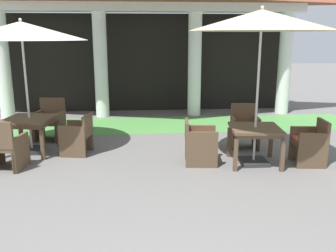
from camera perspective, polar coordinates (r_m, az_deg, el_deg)
The scene contains 11 objects.
lawn_strip at distance 9.92m, azimuth -2.78°, elevation 0.19°, with size 11.23×1.93×0.01m, color #519347.
patio_table_near_foreground at distance 7.95m, azimuth -20.65°, elevation 0.48°, with size 1.05×1.05×0.73m.
patio_umbrella_near_foreground at distance 7.76m, azimuth -21.78°, elevation 13.38°, with size 2.50×2.50×2.66m.
patio_chair_near_foreground_south at distance 7.14m, azimuth -23.84°, elevation -3.04°, with size 0.64×0.66×0.92m.
patio_chair_near_foreground_east at distance 7.63m, azimuth -13.79°, elevation -1.38°, with size 0.62×0.65×0.81m.
patio_chair_near_foreground_north at distance 8.87m, azimuth -17.85°, elevation 0.68°, with size 0.69×0.67×0.94m.
patio_table_mid_right at distance 6.96m, azimuth 13.35°, elevation -0.95°, with size 0.98×0.98×0.70m.
patio_umbrella_mid_right at distance 6.75m, azimuth 14.30°, elevation 15.43°, with size 2.53×2.53×2.83m.
patio_chair_mid_right_east at distance 7.30m, azimuth 21.17°, elevation -2.50°, with size 0.60×0.60×0.84m.
patio_chair_mid_right_west at distance 6.88m, azimuth 4.87°, elevation -2.58°, with size 0.64×0.61×0.82m.
patio_chair_mid_right_north at distance 7.99m, azimuth 11.77°, elevation -0.33°, with size 0.61×0.56×0.92m.
Camera 1 is at (-0.30, -1.57, 2.33)m, focal length 39.33 mm.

